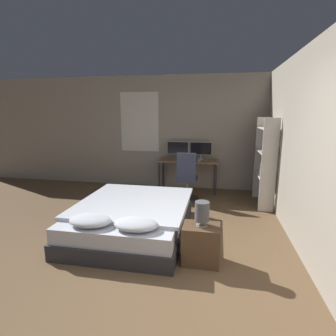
# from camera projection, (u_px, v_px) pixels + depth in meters

# --- Properties ---
(ground_plane) EXTENTS (20.00, 20.00, 0.00)m
(ground_plane) POSITION_uv_depth(u_px,v_px,m) (146.00, 293.00, 2.71)
(ground_plane) COLOR brown
(wall_back) EXTENTS (12.00, 0.08, 2.70)m
(wall_back) POSITION_uv_depth(u_px,v_px,m) (189.00, 133.00, 6.31)
(wall_back) COLOR #9E9384
(wall_back) RESTS_ON ground_plane
(wall_side_right) EXTENTS (0.06, 12.00, 2.70)m
(wall_side_right) POSITION_uv_depth(u_px,v_px,m) (302.00, 149.00, 3.54)
(wall_side_right) COLOR #9E9384
(wall_side_right) RESTS_ON ground_plane
(bed) EXTENTS (1.66, 2.03, 0.56)m
(bed) POSITION_uv_depth(u_px,v_px,m) (132.00, 218.00, 4.03)
(bed) COLOR #2D2D33
(bed) RESTS_ON ground_plane
(nightstand) EXTENTS (0.45, 0.34, 0.49)m
(nightstand) POSITION_uv_depth(u_px,v_px,m) (201.00, 244.00, 3.22)
(nightstand) COLOR brown
(nightstand) RESTS_ON ground_plane
(bedside_lamp) EXTENTS (0.17, 0.17, 0.30)m
(bedside_lamp) POSITION_uv_depth(u_px,v_px,m) (202.00, 212.00, 3.13)
(bedside_lamp) COLOR gray
(bedside_lamp) RESTS_ON nightstand
(desk) EXTENTS (1.39, 0.55, 0.75)m
(desk) POSITION_uv_depth(u_px,v_px,m) (188.00, 164.00, 6.12)
(desk) COLOR #846042
(desk) RESTS_ON ground_plane
(monitor_left) EXTENTS (0.52, 0.16, 0.41)m
(monitor_left) POSITION_uv_depth(u_px,v_px,m) (178.00, 149.00, 6.27)
(monitor_left) COLOR #B7B7BC
(monitor_left) RESTS_ON desk
(monitor_right) EXTENTS (0.52, 0.16, 0.41)m
(monitor_right) POSITION_uv_depth(u_px,v_px,m) (201.00, 149.00, 6.17)
(monitor_right) COLOR #B7B7BC
(monitor_right) RESTS_ON desk
(keyboard) EXTENTS (0.35, 0.13, 0.02)m
(keyboard) POSITION_uv_depth(u_px,v_px,m) (187.00, 161.00, 5.93)
(keyboard) COLOR #B7B7BC
(keyboard) RESTS_ON desk
(computer_mouse) EXTENTS (0.07, 0.05, 0.04)m
(computer_mouse) POSITION_uv_depth(u_px,v_px,m) (199.00, 161.00, 5.88)
(computer_mouse) COLOR #B7B7BC
(computer_mouse) RESTS_ON desk
(office_chair) EXTENTS (0.52, 0.52, 1.04)m
(office_chair) POSITION_uv_depth(u_px,v_px,m) (187.00, 182.00, 5.49)
(office_chair) COLOR black
(office_chair) RESTS_ON ground_plane
(bookshelf) EXTENTS (0.28, 0.90, 1.74)m
(bookshelf) POSITION_uv_depth(u_px,v_px,m) (266.00, 159.00, 5.08)
(bookshelf) COLOR beige
(bookshelf) RESTS_ON ground_plane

